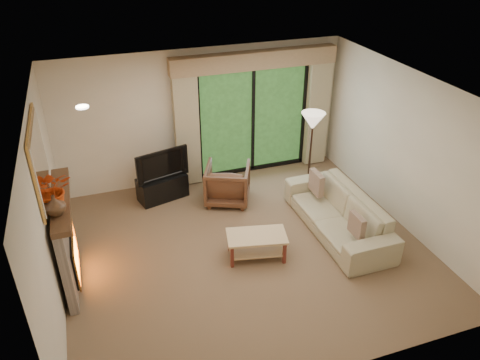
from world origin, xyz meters
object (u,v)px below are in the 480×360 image
object	(u,v)px
media_console	(162,187)
armchair	(228,183)
sofa	(338,213)
coffee_table	(256,246)

from	to	relation	value
media_console	armchair	xyz separation A→B (m)	(1.12, -0.48, 0.14)
sofa	coffee_table	distance (m)	1.54
media_console	armchair	world-z (taller)	armchair
armchair	coffee_table	world-z (taller)	armchair
armchair	sofa	world-z (taller)	armchair
armchair	sofa	xyz separation A→B (m)	(1.44, -1.49, -0.03)
armchair	coffee_table	xyz separation A→B (m)	(-0.08, -1.70, -0.16)
coffee_table	armchair	bearing A→B (deg)	99.71
coffee_table	sofa	bearing A→B (deg)	20.48
armchair	media_console	bearing A→B (deg)	0.60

